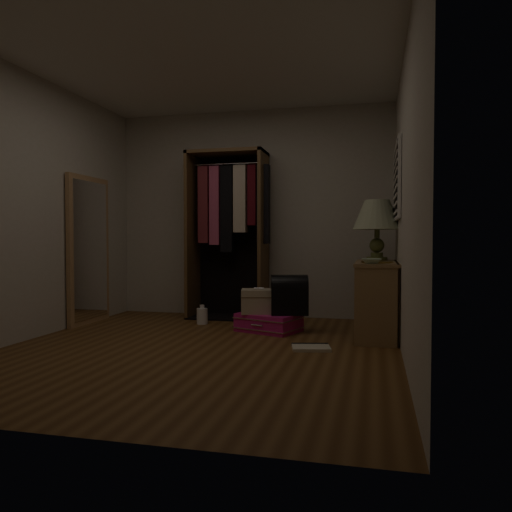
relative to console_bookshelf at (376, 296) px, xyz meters
name	(u,v)px	position (x,y,z in m)	size (l,w,h in m)	color
ground	(198,349)	(-1.54, -1.03, -0.40)	(4.00, 4.00, 0.00)	#583719
room_walls	(207,180)	(-1.46, -0.99, 1.10)	(3.52, 4.02, 2.60)	beige
console_bookshelf	(376,296)	(0.00, 0.00, 0.00)	(0.42, 1.12, 0.75)	olive
open_wardrobe	(230,220)	(-1.76, 0.74, 0.82)	(1.00, 0.50, 2.05)	brown
floor_mirror	(89,250)	(-3.24, -0.03, 0.45)	(0.06, 0.80, 1.70)	#AE8154
pink_suitcase	(269,322)	(-1.11, -0.04, -0.30)	(0.74, 0.64, 0.19)	#C51872
train_case	(259,301)	(-1.21, -0.05, -0.08)	(0.43, 0.34, 0.27)	tan
black_bag	(289,294)	(-0.89, -0.05, 0.01)	(0.43, 0.33, 0.41)	black
table_lamp	(377,216)	(0.00, 0.32, 0.83)	(0.54, 0.54, 0.65)	#4D592B
brass_tray	(377,262)	(0.00, -0.24, 0.36)	(0.32, 0.32, 0.02)	olive
ceramic_bowl	(372,261)	(-0.05, -0.39, 0.38)	(0.19, 0.19, 0.05)	#B3D7BA
white_jug	(202,316)	(-1.95, 0.23, -0.30)	(0.14, 0.14, 0.22)	white
floor_book	(311,347)	(-0.57, -0.77, -0.38)	(0.38, 0.33, 0.03)	beige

